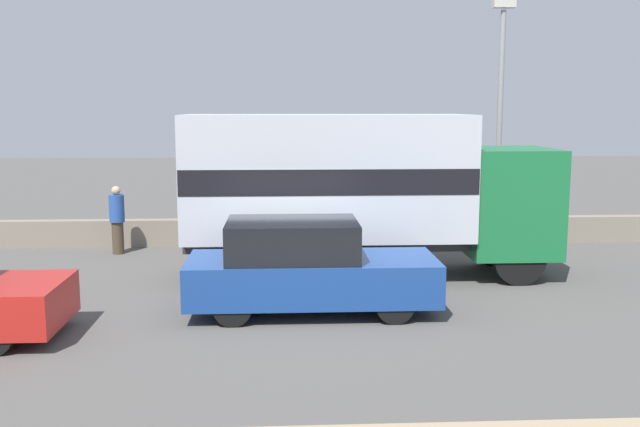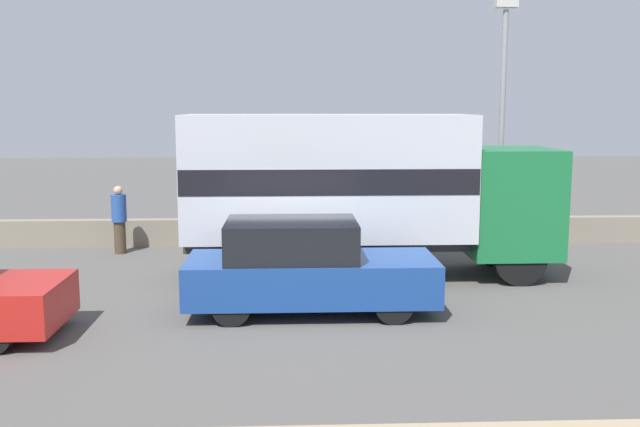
{
  "view_description": "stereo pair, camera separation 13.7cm",
  "coord_description": "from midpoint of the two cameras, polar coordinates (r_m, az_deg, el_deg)",
  "views": [
    {
      "loc": [
        -0.15,
        -12.34,
        3.64
      ],
      "look_at": [
        0.57,
        1.39,
        1.59
      ],
      "focal_mm": 40.0,
      "sensor_mm": 36.0,
      "label": 1
    },
    {
      "loc": [
        -0.02,
        -12.34,
        3.64
      ],
      "look_at": [
        0.57,
        1.39,
        1.59
      ],
      "focal_mm": 40.0,
      "sensor_mm": 36.0,
      "label": 2
    }
  ],
  "objects": [
    {
      "name": "stone_wall_backdrop",
      "position": [
        19.0,
        -2.17,
        -1.46
      ],
      "size": [
        60.0,
        0.35,
        0.71
      ],
      "color": "gray",
      "rests_on": "ground_plane"
    },
    {
      "name": "car_hatchback",
      "position": [
        12.71,
        -0.84,
        -4.36
      ],
      "size": [
        4.42,
        1.77,
        1.66
      ],
      "color": "navy",
      "rests_on": "ground_plane"
    },
    {
      "name": "ground_plane",
      "position": [
        12.87,
        -2.0,
        -7.94
      ],
      "size": [
        80.0,
        80.0,
        0.0
      ],
      "primitive_type": "plane",
      "color": "#514F4C"
    },
    {
      "name": "box_truck",
      "position": [
        15.25,
        3.37,
        2.29
      ],
      "size": [
        7.87,
        2.34,
        3.49
      ],
      "color": "#196B38",
      "rests_on": "ground_plane"
    },
    {
      "name": "street_lamp",
      "position": [
        19.11,
        14.59,
        8.42
      ],
      "size": [
        0.56,
        0.28,
        6.33
      ],
      "color": "gray",
      "rests_on": "ground_plane"
    },
    {
      "name": "pedestrian",
      "position": [
        18.47,
        -15.56,
        -0.39
      ],
      "size": [
        0.37,
        0.37,
        1.71
      ],
      "color": "#473828",
      "rests_on": "ground_plane"
    }
  ]
}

